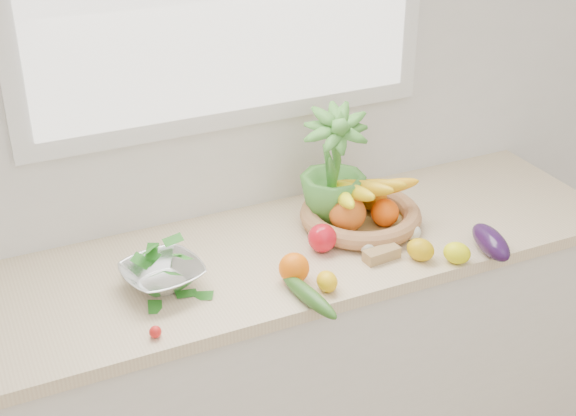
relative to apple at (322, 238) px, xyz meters
name	(u,v)px	position (x,y,z in m)	size (l,w,h in m)	color
back_wall	(228,78)	(-0.15, 0.35, 0.41)	(4.50, 0.02, 2.70)	white
counter_cabinet	(272,375)	(-0.15, 0.05, -0.51)	(2.20, 0.58, 0.86)	silver
countertop	(270,258)	(-0.15, 0.05, -0.06)	(2.24, 0.62, 0.04)	beige
orange_loose	(294,268)	(-0.15, -0.11, 0.00)	(0.09, 0.09, 0.09)	#FF6808
lemon_a	(420,250)	(0.24, -0.17, -0.01)	(0.07, 0.08, 0.07)	gold
lemon_b	(327,281)	(-0.08, -0.19, -0.02)	(0.06, 0.07, 0.06)	yellow
lemon_c	(457,253)	(0.32, -0.23, -0.01)	(0.06, 0.08, 0.06)	#EEF10D
apple	(322,238)	(0.00, 0.00, 0.00)	(0.09, 0.09, 0.09)	red
ginger	(382,254)	(0.14, -0.12, -0.03)	(0.11, 0.05, 0.04)	tan
garlic_a	(368,246)	(0.12, -0.07, -0.02)	(0.05, 0.05, 0.05)	white
garlic_b	(332,238)	(0.05, 0.02, -0.02)	(0.05, 0.05, 0.04)	white
garlic_c	(412,232)	(0.28, -0.06, -0.02)	(0.06, 0.06, 0.05)	beige
eggplant	(491,242)	(0.44, -0.23, 0.00)	(0.07, 0.19, 0.08)	#280F3A
cucumber	(309,296)	(-0.16, -0.23, -0.02)	(0.05, 0.25, 0.05)	#285017
radish	(155,332)	(-0.57, -0.20, -0.03)	(0.03, 0.03, 0.03)	red
potted_herb	(333,166)	(0.11, 0.14, 0.15)	(0.21, 0.21, 0.37)	#438831
fruit_basket	(360,209)	(0.18, 0.09, 0.01)	(0.51, 0.51, 0.19)	tan
colander_with_spinach	(162,270)	(-0.49, 0.01, 0.02)	(0.25, 0.25, 0.12)	silver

